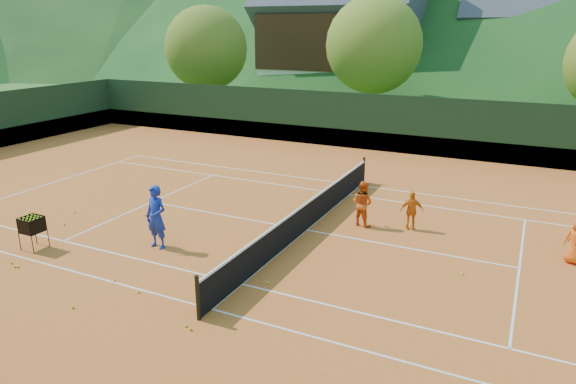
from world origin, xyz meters
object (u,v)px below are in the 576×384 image
at_px(tennis_net, 306,216).
at_px(ball_hopper, 32,225).
at_px(coach, 156,217).
at_px(chalet_mid, 543,44).
at_px(student_b, 412,211).
at_px(chalet_left, 341,35).
at_px(student_a, 362,203).

distance_m(tennis_net, ball_hopper, 8.28).
xyz_separation_m(coach, tennis_net, (3.45, 3.19, -0.46)).
height_order(ball_hopper, chalet_mid, chalet_mid).
distance_m(coach, ball_hopper, 3.66).
distance_m(student_b, tennis_net, 3.43).
distance_m(coach, student_b, 8.05).
bearing_deg(chalet_left, coach, -78.83).
relative_size(tennis_net, chalet_mid, 0.95).
relative_size(coach, student_b, 1.50).
bearing_deg(student_a, tennis_net, 55.05).
distance_m(tennis_net, chalet_left, 32.04).
relative_size(student_a, tennis_net, 0.13).
bearing_deg(chalet_mid, coach, -104.25).
relative_size(student_a, chalet_left, 0.11).
bearing_deg(chalet_mid, chalet_left, -165.96).
relative_size(coach, ball_hopper, 1.92).
relative_size(student_a, ball_hopper, 1.53).
bearing_deg(chalet_left, student_b, -65.36).
distance_m(student_a, student_b, 1.61).
distance_m(coach, student_a, 6.61).
relative_size(student_b, tennis_net, 0.11).
height_order(tennis_net, chalet_mid, chalet_mid).
bearing_deg(coach, student_a, 44.97).
relative_size(student_b, chalet_mid, 0.10).
distance_m(coach, tennis_net, 4.72).
xyz_separation_m(coach, student_b, (6.49, 4.76, -0.32)).
bearing_deg(chalet_mid, student_a, -97.86).
xyz_separation_m(ball_hopper, chalet_left, (-3.32, 34.88, 4.88)).
bearing_deg(tennis_net, chalet_left, 108.43).
relative_size(student_b, chalet_left, 0.09).
xyz_separation_m(tennis_net, chalet_mid, (6.00, 34.00, 4.47)).
height_order(coach, tennis_net, coach).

